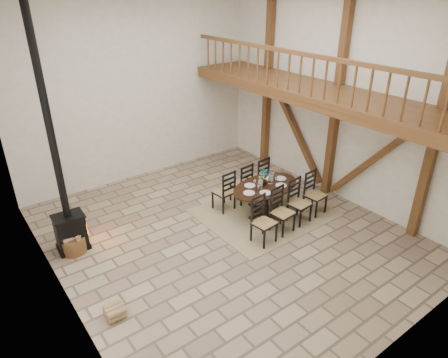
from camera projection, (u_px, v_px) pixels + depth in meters
ground at (226, 234)px, 9.02m from camera, size 8.00×8.00×0.00m
room_shell at (272, 94)px, 8.31m from camera, size 7.02×8.02×5.01m
rug at (264, 213)px, 9.83m from camera, size 3.00×2.50×0.02m
dining_table at (267, 200)px, 9.60m from camera, size 2.31×2.23×1.19m
wood_stove at (65, 202)px, 8.04m from camera, size 0.65×0.51×5.00m
log_basket at (74, 244)px, 8.35m from camera, size 0.50×0.50×0.41m
log_stack at (115, 312)px, 6.75m from camera, size 0.32×0.33×0.22m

